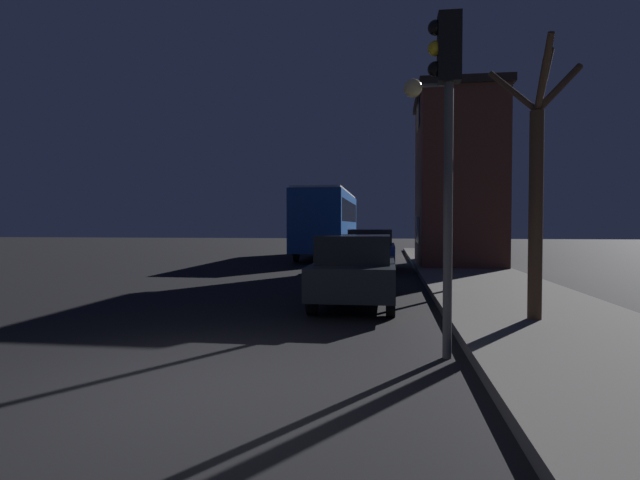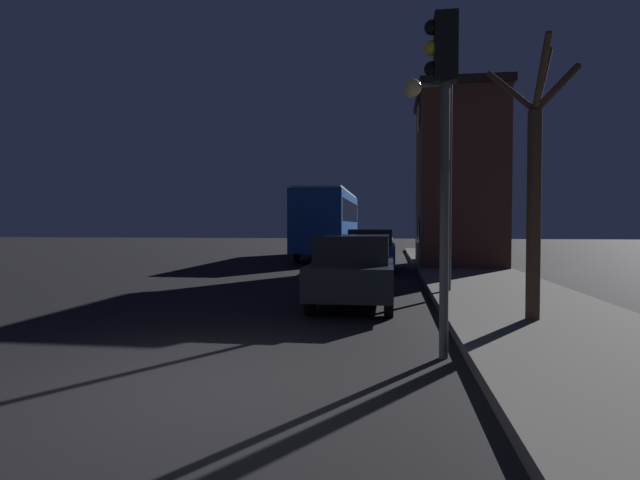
% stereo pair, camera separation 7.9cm
% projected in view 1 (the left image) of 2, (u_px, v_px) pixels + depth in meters
% --- Properties ---
extents(ground_plane, '(120.00, 120.00, 0.00)m').
position_uv_depth(ground_plane, '(190.00, 390.00, 5.37)').
color(ground_plane, black).
extents(brick_building, '(3.44, 5.29, 7.12)m').
position_uv_depth(brick_building, '(457.00, 178.00, 20.85)').
color(brick_building, brown).
rests_on(brick_building, sidewalk).
extents(streetlamp, '(1.20, 0.45, 5.20)m').
position_uv_depth(streetlamp, '(432.00, 137.00, 12.23)').
color(streetlamp, '#4C4C4C').
rests_on(streetlamp, sidewalk).
extents(traffic_light, '(0.43, 0.24, 4.55)m').
position_uv_depth(traffic_light, '(446.00, 113.00, 6.56)').
color(traffic_light, '#4C4C4C').
rests_on(traffic_light, ground).
extents(bare_tree, '(1.64, 1.86, 4.91)m').
position_uv_depth(bare_tree, '(538.00, 176.00, 8.52)').
color(bare_tree, '#473323').
rests_on(bare_tree, sidewalk).
extents(bus, '(2.45, 10.51, 3.55)m').
position_uv_depth(bus, '(328.00, 219.00, 27.12)').
color(bus, '#194793').
rests_on(bus, ground).
extents(car_near_lane, '(1.71, 4.06, 1.55)m').
position_uv_depth(car_near_lane, '(355.00, 269.00, 10.95)').
color(car_near_lane, black).
rests_on(car_near_lane, ground).
extents(car_mid_lane, '(1.84, 4.08, 1.60)m').
position_uv_depth(car_mid_lane, '(371.00, 250.00, 19.49)').
color(car_mid_lane, navy).
rests_on(car_mid_lane, ground).
extents(car_far_lane, '(1.71, 4.44, 1.47)m').
position_uv_depth(car_far_lane, '(377.00, 242.00, 28.50)').
color(car_far_lane, beige).
rests_on(car_far_lane, ground).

